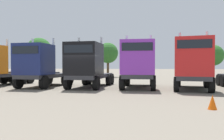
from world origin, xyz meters
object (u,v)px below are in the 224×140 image
object	(u,v)px
semi_truck_purple	(138,64)
traffic_cone_near	(212,102)
semi_truck_black	(87,65)
semi_truck_navy	(39,65)
semi_truck_red	(193,63)

from	to	relation	value
semi_truck_purple	traffic_cone_near	world-z (taller)	semi_truck_purple
semi_truck_black	semi_truck_purple	bearing A→B (deg)	95.69
semi_truck_black	semi_truck_navy	bearing A→B (deg)	-85.26
semi_truck_navy	semi_truck_black	xyz separation A→B (m)	(3.96, 0.06, 0.03)
semi_truck_red	traffic_cone_near	distance (m)	7.24
semi_truck_red	semi_truck_purple	bearing A→B (deg)	-89.37
semi_truck_navy	semi_truck_purple	world-z (taller)	semi_truck_purple
semi_truck_navy	semi_truck_red	size ratio (longest dim) A/B	1.01
semi_truck_navy	semi_truck_red	world-z (taller)	semi_truck_red
semi_truck_navy	semi_truck_black	bearing A→B (deg)	95.47
semi_truck_black	traffic_cone_near	bearing A→B (deg)	47.35
semi_truck_black	semi_truck_purple	world-z (taller)	semi_truck_purple
semi_truck_navy	semi_truck_black	size ratio (longest dim) A/B	0.95
semi_truck_purple	traffic_cone_near	bearing A→B (deg)	23.50
semi_truck_navy	semi_truck_red	bearing A→B (deg)	92.31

